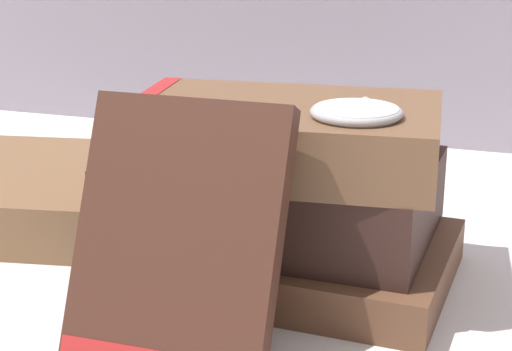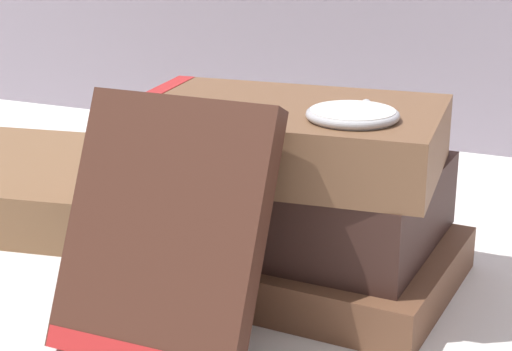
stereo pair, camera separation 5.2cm
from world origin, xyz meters
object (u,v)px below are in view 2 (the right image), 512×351
book_flat_bottom (278,254)px  book_flat_middle (277,195)px  book_side_left (7,182)px  book_leaning_front (163,240)px  book_flat_top (276,136)px  reading_glasses (314,191)px  pocket_watch (353,115)px

book_flat_bottom → book_flat_middle: book_flat_middle is taller
book_side_left → book_leaning_front: size_ratio=1.82×
book_flat_top → reading_glasses: (-0.04, 0.18, -0.10)m
book_flat_bottom → book_side_left: 0.26m
pocket_watch → reading_glasses: pocket_watch is taller
book_flat_top → book_side_left: (-0.26, 0.05, -0.08)m
reading_glasses → book_leaning_front: bearing=-75.9°
pocket_watch → book_flat_bottom: bearing=153.9°
book_flat_top → book_flat_bottom: bearing=94.2°
book_flat_bottom → pocket_watch: (0.06, -0.03, 0.11)m
book_side_left → pocket_watch: 0.33m
book_flat_bottom → book_flat_top: book_flat_top is taller
book_flat_middle → pocket_watch: 0.10m
book_flat_middle → book_side_left: size_ratio=0.82×
book_leaning_front → reading_glasses: size_ratio=1.22×
book_flat_bottom → reading_glasses: (-0.03, 0.17, -0.01)m
pocket_watch → book_side_left: bearing=168.5°
pocket_watch → book_flat_middle: bearing=150.3°
book_flat_top → pocket_watch: 0.06m
book_flat_bottom → reading_glasses: size_ratio=1.97×
book_leaning_front → pocket_watch: book_leaning_front is taller
reading_glasses → pocket_watch: bearing=-53.4°
reading_glasses → book_side_left: bearing=-138.3°
book_flat_middle → pocket_watch: bearing=-27.7°
book_flat_middle → book_flat_top: book_flat_top is taller
book_flat_top → book_leaning_front: size_ratio=1.46×
pocket_watch → reading_glasses: (-0.09, 0.19, -0.12)m
book_side_left → reading_glasses: book_side_left is taller
book_flat_middle → book_side_left: bearing=175.5°
book_flat_top → book_side_left: size_ratio=0.80×
book_leaning_front → reading_glasses: 0.29m
book_side_left → book_leaning_front: 0.28m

